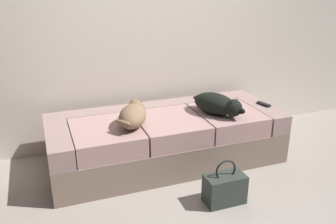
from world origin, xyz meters
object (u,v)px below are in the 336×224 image
Objects in this scene: tv_remote at (264,104)px; handbag at (225,188)px; couch at (166,138)px; dog_tan at (133,115)px; dog_dark at (218,104)px.

tv_remote reaches higher than handbag.
dog_tan reaches higher than couch.
tv_remote is (1.36, 0.03, -0.08)m from dog_tan.
couch is 4.19× the size of dog_tan.
dog_dark is 0.56m from tv_remote.
dog_dark is at bearing 171.66° from tv_remote.
couch is at bearing 103.75° from handbag.
couch reaches higher than handbag.
handbag is (-0.82, -0.73, -0.36)m from tv_remote.
handbag is at bearing -76.25° from couch.
dog_tan is (-0.34, -0.11, 0.33)m from couch.
tv_remote is (0.55, 0.06, -0.09)m from dog_dark.
dog_tan is 0.99m from handbag.
dog_dark is (0.46, -0.14, 0.34)m from couch.
couch is at bearing 162.88° from dog_dark.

